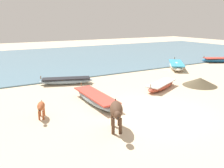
{
  "coord_description": "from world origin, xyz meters",
  "views": [
    {
      "loc": [
        -6.44,
        -7.64,
        4.0
      ],
      "look_at": [
        -0.18,
        3.3,
        0.6
      ],
      "focal_mm": 37.59,
      "sensor_mm": 36.0,
      "label": 1
    }
  ],
  "objects_px": {
    "fishing_boat_1": "(176,65)",
    "fishing_boat_4": "(96,98)",
    "cow_adult_dark": "(116,111)",
    "calf_near_rust": "(41,107)",
    "fishing_boat_3": "(66,81)",
    "fishing_boat_0": "(161,85)"
  },
  "relations": [
    {
      "from": "calf_near_rust",
      "to": "cow_adult_dark",
      "type": "bearing_deg",
      "value": 58.29
    },
    {
      "from": "fishing_boat_0",
      "to": "calf_near_rust",
      "type": "distance_m",
      "value": 7.47
    },
    {
      "from": "fishing_boat_4",
      "to": "calf_near_rust",
      "type": "height_order",
      "value": "calf_near_rust"
    },
    {
      "from": "fishing_boat_4",
      "to": "cow_adult_dark",
      "type": "relative_size",
      "value": 2.48
    },
    {
      "from": "calf_near_rust",
      "to": "fishing_boat_3",
      "type": "bearing_deg",
      "value": 168.43
    },
    {
      "from": "cow_adult_dark",
      "to": "fishing_boat_1",
      "type": "bearing_deg",
      "value": 153.53
    },
    {
      "from": "fishing_boat_0",
      "to": "cow_adult_dark",
      "type": "relative_size",
      "value": 1.97
    },
    {
      "from": "fishing_boat_1",
      "to": "fishing_boat_4",
      "type": "bearing_deg",
      "value": 153.52
    },
    {
      "from": "cow_adult_dark",
      "to": "calf_near_rust",
      "type": "distance_m",
      "value": 3.37
    },
    {
      "from": "fishing_boat_3",
      "to": "fishing_boat_4",
      "type": "xyz_separation_m",
      "value": [
        0.05,
        -4.28,
        0.03
      ]
    },
    {
      "from": "fishing_boat_3",
      "to": "fishing_boat_4",
      "type": "relative_size",
      "value": 0.9
    },
    {
      "from": "fishing_boat_0",
      "to": "calf_near_rust",
      "type": "xyz_separation_m",
      "value": [
        -7.41,
        -0.9,
        0.28
      ]
    },
    {
      "from": "fishing_boat_4",
      "to": "fishing_boat_3",
      "type": "bearing_deg",
      "value": 0.19
    },
    {
      "from": "fishing_boat_4",
      "to": "calf_near_rust",
      "type": "bearing_deg",
      "value": 100.79
    },
    {
      "from": "fishing_boat_0",
      "to": "fishing_boat_4",
      "type": "height_order",
      "value": "fishing_boat_4"
    },
    {
      "from": "fishing_boat_4",
      "to": "cow_adult_dark",
      "type": "bearing_deg",
      "value": 167.88
    },
    {
      "from": "fishing_boat_0",
      "to": "fishing_boat_4",
      "type": "xyz_separation_m",
      "value": [
        -4.6,
        -0.34,
        0.03
      ]
    },
    {
      "from": "fishing_boat_0",
      "to": "fishing_boat_4",
      "type": "relative_size",
      "value": 0.8
    },
    {
      "from": "fishing_boat_3",
      "to": "fishing_boat_4",
      "type": "height_order",
      "value": "fishing_boat_4"
    },
    {
      "from": "fishing_boat_4",
      "to": "cow_adult_dark",
      "type": "xyz_separation_m",
      "value": [
        -0.65,
        -3.13,
        0.53
      ]
    },
    {
      "from": "fishing_boat_1",
      "to": "cow_adult_dark",
      "type": "xyz_separation_m",
      "value": [
        -10.59,
        -7.63,
        0.49
      ]
    },
    {
      "from": "fishing_boat_1",
      "to": "fishing_boat_4",
      "type": "distance_m",
      "value": 10.91
    }
  ]
}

